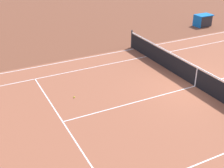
{
  "coord_description": "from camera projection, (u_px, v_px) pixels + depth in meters",
  "views": [
    {
      "loc": [
        9.07,
        9.29,
        6.46
      ],
      "look_at": [
        4.12,
        -0.38,
        0.9
      ],
      "focal_mm": 48.55,
      "sensor_mm": 36.0,
      "label": 1
    }
  ],
  "objects": [
    {
      "name": "tennis_net",
      "position": [
        196.0,
        77.0,
        13.76
      ],
      "size": [
        0.1,
        11.7,
        1.08
      ],
      "color": "#2D2D33",
      "rests_on": "ground_plane"
    },
    {
      "name": "court_slab",
      "position": [
        195.0,
        86.0,
        13.98
      ],
      "size": [
        24.2,
        11.4,
        0.0
      ],
      "primitive_type": "cube",
      "color": "#935138",
      "rests_on": "ground_plane"
    },
    {
      "name": "ground_plane",
      "position": [
        195.0,
        86.0,
        13.98
      ],
      "size": [
        60.0,
        60.0,
        0.0
      ],
      "primitive_type": "plane",
      "color": "brown"
    },
    {
      "name": "equipment_cart_tarped",
      "position": [
        203.0,
        20.0,
        22.5
      ],
      "size": [
        1.25,
        0.84,
        0.85
      ],
      "color": "#2D2D33",
      "rests_on": "ground_plane"
    },
    {
      "name": "court_line_markings",
      "position": [
        195.0,
        86.0,
        13.98
      ],
      "size": [
        23.85,
        11.05,
        0.01
      ],
      "color": "white",
      "rests_on": "ground_plane"
    },
    {
      "name": "tennis_ball",
      "position": [
        74.0,
        97.0,
        13.0
      ],
      "size": [
        0.07,
        0.07,
        0.07
      ],
      "primitive_type": "sphere",
      "color": "#CCE01E",
      "rests_on": "ground_plane"
    }
  ]
}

